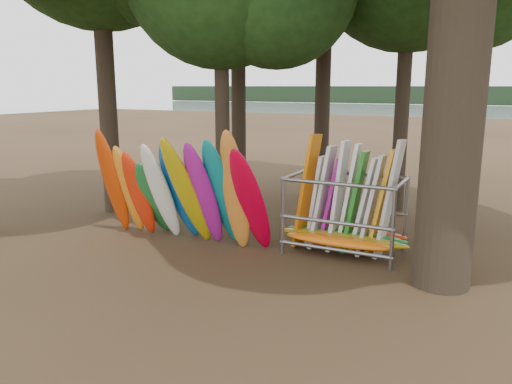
% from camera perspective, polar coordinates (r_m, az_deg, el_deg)
% --- Properties ---
extents(ground, '(120.00, 120.00, 0.00)m').
position_cam_1_polar(ground, '(12.03, -5.81, -7.61)').
color(ground, '#47331E').
rests_on(ground, ground).
extents(lake, '(160.00, 160.00, 0.00)m').
position_cam_1_polar(lake, '(69.90, 21.96, 7.86)').
color(lake, gray).
rests_on(lake, ground).
extents(far_shore, '(160.00, 4.00, 4.00)m').
position_cam_1_polar(far_shore, '(119.69, 24.29, 10.01)').
color(far_shore, black).
rests_on(far_shore, ground).
extents(kayak_row, '(5.05, 2.10, 3.19)m').
position_cam_1_polar(kayak_row, '(12.87, -8.66, -0.11)').
color(kayak_row, '#B93307').
rests_on(kayak_row, ground).
extents(storage_rack, '(3.24, 1.53, 2.90)m').
position_cam_1_polar(storage_rack, '(12.36, 10.12, -2.72)').
color(storage_rack, slate).
rests_on(storage_rack, ground).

